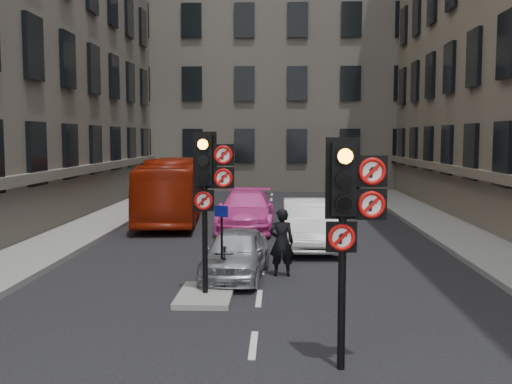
# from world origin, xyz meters

# --- Properties ---
(pavement_left) EXTENTS (3.00, 50.00, 0.16)m
(pavement_left) POSITION_xyz_m (-7.20, 12.00, 0.08)
(pavement_left) COLOR gray
(pavement_left) RESTS_ON ground
(pavement_right) EXTENTS (3.00, 50.00, 0.16)m
(pavement_right) POSITION_xyz_m (7.20, 12.00, 0.08)
(pavement_right) COLOR gray
(pavement_right) RESTS_ON ground
(centre_island) EXTENTS (1.20, 2.00, 0.12)m
(centre_island) POSITION_xyz_m (-1.20, 5.00, 0.06)
(centre_island) COLOR gray
(centre_island) RESTS_ON ground
(building_far) EXTENTS (30.00, 14.00, 20.00)m
(building_far) POSITION_xyz_m (0.00, 38.00, 10.00)
(building_far) COLOR #656055
(building_far) RESTS_ON ground
(signal_near) EXTENTS (0.91, 0.40, 3.58)m
(signal_near) POSITION_xyz_m (1.49, 0.99, 2.58)
(signal_near) COLOR black
(signal_near) RESTS_ON ground
(signal_far) EXTENTS (0.91, 0.40, 3.58)m
(signal_far) POSITION_xyz_m (-1.11, 4.99, 2.70)
(signal_far) COLOR black
(signal_far) RESTS_ON centre_island
(car_silver) EXTENTS (1.78, 3.79, 1.25)m
(car_silver) POSITION_xyz_m (-0.66, 7.00, 0.63)
(car_silver) COLOR #A7AAAF
(car_silver) RESTS_ON ground
(car_white) EXTENTS (1.67, 4.72, 1.55)m
(car_white) POSITION_xyz_m (1.42, 11.24, 0.78)
(car_white) COLOR silver
(car_white) RESTS_ON ground
(car_pink) EXTENTS (2.11, 5.15, 1.49)m
(car_pink) POSITION_xyz_m (-0.82, 14.85, 0.75)
(car_pink) COLOR #F247AE
(car_pink) RESTS_ON ground
(bus_red) EXTENTS (3.00, 9.65, 2.65)m
(bus_red) POSITION_xyz_m (-4.14, 17.49, 1.32)
(bus_red) COLOR maroon
(bus_red) RESTS_ON ground
(motorcycle) EXTENTS (0.57, 1.58, 0.93)m
(motorcycle) POSITION_xyz_m (-0.86, 6.00, 0.47)
(motorcycle) COLOR black
(motorcycle) RESTS_ON ground
(motorcyclist) EXTENTS (0.66, 0.45, 1.76)m
(motorcyclist) POSITION_xyz_m (0.51, 7.18, 0.88)
(motorcyclist) COLOR black
(motorcyclist) RESTS_ON ground
(info_sign) EXTENTS (0.32, 0.14, 1.87)m
(info_sign) POSITION_xyz_m (-0.90, 5.73, 1.33)
(info_sign) COLOR black
(info_sign) RESTS_ON centre_island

